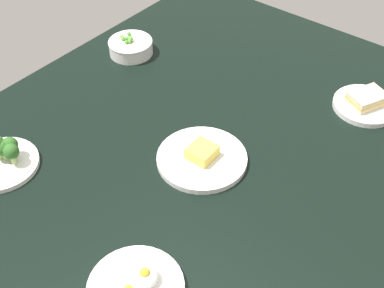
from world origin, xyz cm
name	(u,v)px	position (x,y,z in cm)	size (l,w,h in cm)	color
dining_table	(192,156)	(0.00, 0.00, 2.00)	(148.26, 113.69, 4.00)	black
plate_cheese	(202,158)	(1.51, 4.25, 5.12)	(21.83, 21.83, 4.42)	white
plate_sandwich	(366,103)	(-41.93, 26.24, 5.51)	(17.11, 17.11, 4.73)	white
bowl_peas	(131,46)	(-22.01, -41.45, 6.43)	(13.52, 13.52, 5.63)	white
plate_eggs	(136,287)	(37.11, 15.98, 5.32)	(18.72, 18.72, 5.28)	white
plate_broccoli	(2,158)	(32.18, -32.05, 6.21)	(18.20, 18.20, 7.95)	white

